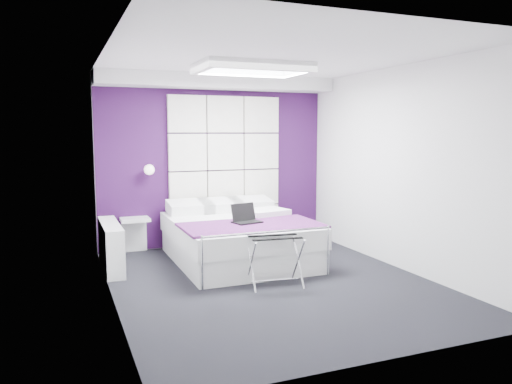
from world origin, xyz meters
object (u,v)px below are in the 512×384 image
at_px(wall_lamp, 149,169).
at_px(nightstand, 135,220).
at_px(laptop, 246,218).
at_px(radiator, 111,246).
at_px(luggage_rack, 275,261).
at_px(bed, 237,238).

relative_size(wall_lamp, nightstand, 0.37).
bearing_deg(laptop, wall_lamp, 112.96).
relative_size(nightstand, laptop, 1.19).
relative_size(radiator, luggage_rack, 2.05).
bearing_deg(radiator, laptop, -20.23).
xyz_separation_m(bed, nightstand, (-1.24, 0.94, 0.18)).
bearing_deg(radiator, wall_lamp, 49.90).
bearing_deg(wall_lamp, radiator, -130.10).
bearing_deg(laptop, bed, 74.16).
relative_size(radiator, laptop, 3.47).
xyz_separation_m(bed, laptop, (-0.02, -0.38, 0.34)).
xyz_separation_m(bed, luggage_rack, (0.02, -1.21, -0.03)).
xyz_separation_m(wall_lamp, laptop, (1.00, -1.36, -0.56)).
xyz_separation_m(nightstand, luggage_rack, (1.26, -2.16, -0.21)).
distance_m(wall_lamp, bed, 1.68).
distance_m(wall_lamp, radiator, 1.35).
xyz_separation_m(radiator, bed, (1.66, -0.22, 0.02)).
xyz_separation_m(nightstand, laptop, (1.22, -1.32, 0.16)).
bearing_deg(luggage_rack, radiator, 146.83).
distance_m(radiator, nightstand, 0.86).
bearing_deg(nightstand, radiator, -120.02).
bearing_deg(radiator, bed, -7.62).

